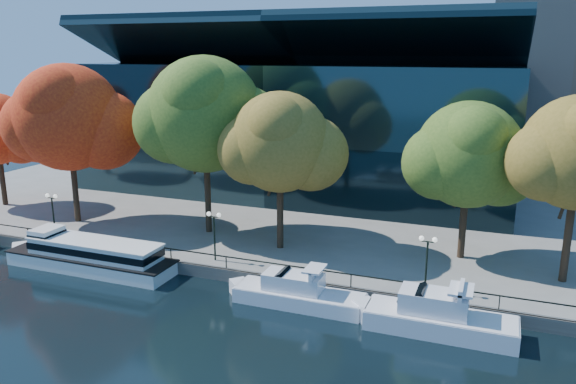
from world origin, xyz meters
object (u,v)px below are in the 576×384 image
at_px(tour_boat, 87,254).
at_px(tree_3, 282,145).
at_px(cruiser_far, 433,316).
at_px(tree_4, 471,157).
at_px(tree_1, 70,120).
at_px(lamp_0, 52,205).
at_px(tree_2, 207,117).
at_px(lamp_1, 214,225).
at_px(cruiser_near, 294,292).
at_px(lamp_2, 427,251).

distance_m(tour_boat, tree_3, 18.38).
relative_size(tour_boat, cruiser_far, 1.52).
bearing_deg(tree_3, tree_4, 12.06).
bearing_deg(tree_4, tree_1, -175.01).
distance_m(tree_1, lamp_0, 8.56).
xyz_separation_m(tree_1, tree_4, (36.39, 3.18, -1.72)).
height_order(tree_2, lamp_1, tree_2).
distance_m(cruiser_far, tree_1, 37.80).
bearing_deg(lamp_1, tree_2, 121.47).
xyz_separation_m(cruiser_near, tree_3, (-4.09, 8.02, 9.07)).
bearing_deg(cruiser_far, cruiser_near, 176.80).
bearing_deg(tree_1, tree_2, 7.14).
bearing_deg(cruiser_near, tour_boat, 179.41).
height_order(cruiser_near, tree_2, tree_2).
bearing_deg(cruiser_near, cruiser_far, -3.20).
xyz_separation_m(tour_boat, cruiser_far, (27.95, -0.73, -0.20)).
height_order(tour_boat, tree_2, tree_2).
distance_m(cruiser_near, lamp_1, 9.27).
xyz_separation_m(cruiser_near, lamp_1, (-8.07, 3.39, 3.06)).
xyz_separation_m(tree_1, lamp_1, (17.70, -4.60, -7.11)).
distance_m(tree_2, tree_4, 22.73).
bearing_deg(lamp_0, lamp_1, 0.00).
distance_m(tree_1, tree_2, 13.95).
xyz_separation_m(cruiser_far, lamp_2, (-1.05, 3.93, 2.88)).
bearing_deg(lamp_2, tree_1, 172.39).
bearing_deg(lamp_0, tree_1, 105.52).
relative_size(tree_2, tree_4, 1.27).
relative_size(lamp_0, lamp_1, 1.00).
bearing_deg(lamp_0, tree_4, 12.48).
bearing_deg(lamp_2, cruiser_far, -75.07).
distance_m(cruiser_near, lamp_0, 24.91).
bearing_deg(tree_3, lamp_1, -130.65).
distance_m(tree_4, lamp_2, 9.67).
bearing_deg(tour_boat, lamp_1, 17.41).
bearing_deg(cruiser_far, lamp_1, 167.52).
xyz_separation_m(cruiser_near, lamp_2, (8.64, 3.39, 3.06)).
relative_size(tree_3, lamp_1, 3.31).
height_order(lamp_0, lamp_2, same).
bearing_deg(lamp_0, tree_2, 26.75).
height_order(tree_3, tree_4, tree_3).
bearing_deg(cruiser_far, tree_1, 166.48).
height_order(tree_3, lamp_1, tree_3).
xyz_separation_m(tree_3, tree_4, (14.71, 3.14, -0.62)).
height_order(cruiser_far, lamp_2, lamp_2).
height_order(cruiser_near, tree_1, tree_1).
height_order(cruiser_far, lamp_1, lamp_1).
distance_m(cruiser_far, lamp_0, 34.52).
bearing_deg(lamp_2, lamp_0, 180.00).
bearing_deg(tree_2, cruiser_far, -25.37).
bearing_deg(tour_boat, tree_2, 56.40).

